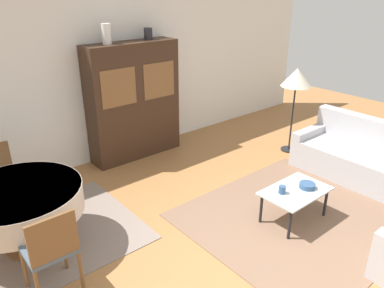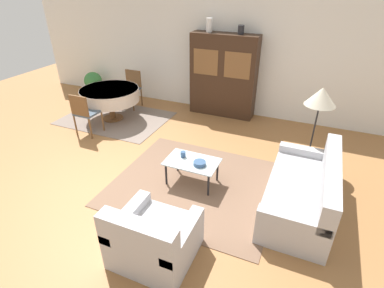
{
  "view_description": "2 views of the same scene",
  "coord_description": "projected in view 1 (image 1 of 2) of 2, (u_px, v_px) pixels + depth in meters",
  "views": [
    {
      "loc": [
        -2.52,
        -1.86,
        2.79
      ],
      "look_at": [
        0.2,
        1.4,
        0.95
      ],
      "focal_mm": 35.0,
      "sensor_mm": 36.0,
      "label": 1
    },
    {
      "loc": [
        2.66,
        -3.36,
        3.08
      ],
      "look_at": [
        1.04,
        0.4,
        0.75
      ],
      "focal_mm": 28.0,
      "sensor_mm": 36.0,
      "label": 2
    }
  ],
  "objects": [
    {
      "name": "cup",
      "position": [
        282.0,
        190.0,
        4.54
      ],
      "size": [
        0.09,
        0.09,
        0.1
      ],
      "color": "#33517A",
      "rests_on": "coffee_table"
    },
    {
      "name": "vase_tall",
      "position": [
        106.0,
        34.0,
        5.55
      ],
      "size": [
        0.14,
        0.14,
        0.3
      ],
      "color": "white",
      "rests_on": "display_cabinet"
    },
    {
      "name": "wall_back",
      "position": [
        92.0,
        81.0,
        5.92
      ],
      "size": [
        10.0,
        0.06,
        2.7
      ],
      "color": "white",
      "rests_on": "ground_plane"
    },
    {
      "name": "coffee_table",
      "position": [
        295.0,
        193.0,
        4.64
      ],
      "size": [
        0.86,
        0.55,
        0.42
      ],
      "color": "black",
      "rests_on": "area_rug"
    },
    {
      "name": "display_cabinet",
      "position": [
        134.0,
        101.0,
        6.22
      ],
      "size": [
        1.57,
        0.44,
        1.93
      ],
      "color": "#382316",
      "rests_on": "ground_plane"
    },
    {
      "name": "vase_short",
      "position": [
        148.0,
        34.0,
        6.01
      ],
      "size": [
        0.13,
        0.13,
        0.19
      ],
      "color": "#232328",
      "rests_on": "display_cabinet"
    },
    {
      "name": "dining_rug",
      "position": [
        31.0,
        243.0,
        4.34
      ],
      "size": [
        2.47,
        1.77,
        0.01
      ],
      "color": "gray",
      "rests_on": "ground_plane"
    },
    {
      "name": "dining_table",
      "position": [
        19.0,
        201.0,
        4.03
      ],
      "size": [
        1.36,
        1.36,
        0.76
      ],
      "color": "brown",
      "rests_on": "dining_rug"
    },
    {
      "name": "bowl",
      "position": [
        307.0,
        186.0,
        4.66
      ],
      "size": [
        0.2,
        0.2,
        0.06
      ],
      "color": "#33517A",
      "rests_on": "coffee_table"
    },
    {
      "name": "floor_lamp",
      "position": [
        296.0,
        80.0,
        6.25
      ],
      "size": [
        0.51,
        0.51,
        1.48
      ],
      "color": "black",
      "rests_on": "ground_plane"
    },
    {
      "name": "couch",
      "position": [
        362.0,
        158.0,
        5.73
      ],
      "size": [
        0.9,
        1.9,
        0.87
      ],
      "rotation": [
        0.0,
        0.0,
        1.57
      ],
      "color": "#B2B2B7",
      "rests_on": "ground_plane"
    },
    {
      "name": "dining_chair_near",
      "position": [
        51.0,
        248.0,
        3.43
      ],
      "size": [
        0.44,
        0.44,
        0.93
      ],
      "color": "brown",
      "rests_on": "dining_rug"
    },
    {
      "name": "area_rug",
      "position": [
        296.0,
        217.0,
        4.82
      ],
      "size": [
        2.66,
        2.37,
        0.01
      ],
      "color": "brown",
      "rests_on": "ground_plane"
    },
    {
      "name": "ground_plane",
      "position": [
        263.0,
        273.0,
        3.9
      ],
      "size": [
        14.0,
        14.0,
        0.0
      ],
      "primitive_type": "plane",
      "color": "#9E6B3D"
    }
  ]
}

